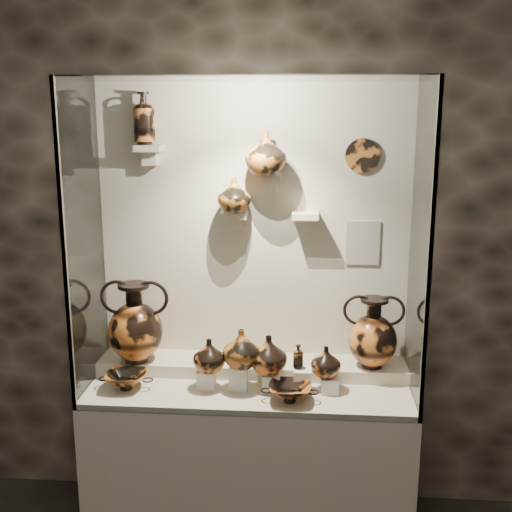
{
  "coord_description": "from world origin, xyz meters",
  "views": [
    {
      "loc": [
        0.28,
        -0.95,
        2.27
      ],
      "look_at": [
        0.03,
        2.22,
        1.52
      ],
      "focal_mm": 45.0,
      "sensor_mm": 36.0,
      "label": 1
    }
  ],
  "objects_px": {
    "jug_a": "(209,355)",
    "ovoid_vase_a": "(234,195)",
    "kylix_left": "(126,379)",
    "ovoid_vase_b": "(266,154)",
    "kylix_right": "(290,391)",
    "jug_e": "(326,362)",
    "jug_c": "(269,354)",
    "lekythos_tall": "(144,115)",
    "amphora_left": "(135,322)",
    "lekythos_small": "(298,355)",
    "amphora_right": "(373,332)",
    "jug_b": "(241,348)"
  },
  "relations": [
    {
      "from": "jug_a",
      "to": "ovoid_vase_a",
      "type": "distance_m",
      "value": 0.84
    },
    {
      "from": "kylix_left",
      "to": "ovoid_vase_b",
      "type": "distance_m",
      "value": 1.37
    },
    {
      "from": "jug_a",
      "to": "kylix_left",
      "type": "distance_m",
      "value": 0.45
    },
    {
      "from": "kylix_right",
      "to": "ovoid_vase_b",
      "type": "height_order",
      "value": "ovoid_vase_b"
    },
    {
      "from": "jug_e",
      "to": "ovoid_vase_a",
      "type": "height_order",
      "value": "ovoid_vase_a"
    },
    {
      "from": "jug_c",
      "to": "lekythos_tall",
      "type": "xyz_separation_m",
      "value": [
        -0.67,
        0.26,
        1.2
      ]
    },
    {
      "from": "amphora_left",
      "to": "lekythos_small",
      "type": "height_order",
      "value": "amphora_left"
    },
    {
      "from": "amphora_left",
      "to": "jug_a",
      "type": "distance_m",
      "value": 0.48
    },
    {
      "from": "jug_e",
      "to": "kylix_left",
      "type": "relative_size",
      "value": 0.59
    },
    {
      "from": "lekythos_tall",
      "to": "ovoid_vase_b",
      "type": "relative_size",
      "value": 1.38
    },
    {
      "from": "kylix_left",
      "to": "lekythos_small",
      "type": "bearing_deg",
      "value": -0.7
    },
    {
      "from": "jug_a",
      "to": "kylix_right",
      "type": "height_order",
      "value": "jug_a"
    },
    {
      "from": "jug_a",
      "to": "jug_e",
      "type": "xyz_separation_m",
      "value": [
        0.6,
        0.03,
        -0.03
      ]
    },
    {
      "from": "amphora_left",
      "to": "kylix_right",
      "type": "height_order",
      "value": "amphora_left"
    },
    {
      "from": "jug_e",
      "to": "ovoid_vase_b",
      "type": "relative_size",
      "value": 0.72
    },
    {
      "from": "lekythos_tall",
      "to": "ovoid_vase_a",
      "type": "relative_size",
      "value": 1.67
    },
    {
      "from": "lekythos_small",
      "to": "jug_e",
      "type": "bearing_deg",
      "value": -7.94
    },
    {
      "from": "kylix_left",
      "to": "jug_c",
      "type": "bearing_deg",
      "value": 0.04
    },
    {
      "from": "amphora_right",
      "to": "jug_e",
      "type": "xyz_separation_m",
      "value": [
        -0.25,
        -0.17,
        -0.1
      ]
    },
    {
      "from": "ovoid_vase_b",
      "to": "kylix_left",
      "type": "bearing_deg",
      "value": -173.16
    },
    {
      "from": "kylix_right",
      "to": "ovoid_vase_a",
      "type": "height_order",
      "value": "ovoid_vase_a"
    },
    {
      "from": "ovoid_vase_b",
      "to": "amphora_left",
      "type": "bearing_deg",
      "value": 171.04
    },
    {
      "from": "ovoid_vase_a",
      "to": "amphora_left",
      "type": "bearing_deg",
      "value": -165.82
    },
    {
      "from": "jug_c",
      "to": "jug_e",
      "type": "distance_m",
      "value": 0.3
    },
    {
      "from": "amphora_right",
      "to": "ovoid_vase_b",
      "type": "distance_m",
      "value": 1.1
    },
    {
      "from": "jug_b",
      "to": "ovoid_vase_a",
      "type": "xyz_separation_m",
      "value": [
        -0.06,
        0.27,
        0.75
      ]
    },
    {
      "from": "lekythos_small",
      "to": "kylix_right",
      "type": "height_order",
      "value": "lekythos_small"
    },
    {
      "from": "amphora_right",
      "to": "jug_b",
      "type": "xyz_separation_m",
      "value": [
        -0.68,
        -0.2,
        -0.03
      ]
    },
    {
      "from": "amphora_left",
      "to": "ovoid_vase_a",
      "type": "bearing_deg",
      "value": 18.33
    },
    {
      "from": "jug_e",
      "to": "lekythos_tall",
      "type": "distance_m",
      "value": 1.59
    },
    {
      "from": "ovoid_vase_a",
      "to": "ovoid_vase_b",
      "type": "bearing_deg",
      "value": -1.71
    },
    {
      "from": "jug_e",
      "to": "kylix_right",
      "type": "height_order",
      "value": "jug_e"
    },
    {
      "from": "lekythos_small",
      "to": "lekythos_tall",
      "type": "height_order",
      "value": "lekythos_tall"
    },
    {
      "from": "kylix_left",
      "to": "ovoid_vase_a",
      "type": "relative_size",
      "value": 1.47
    },
    {
      "from": "jug_c",
      "to": "ovoid_vase_b",
      "type": "distance_m",
      "value": 1.03
    },
    {
      "from": "jug_e",
      "to": "ovoid_vase_b",
      "type": "bearing_deg",
      "value": 153.57
    },
    {
      "from": "amphora_left",
      "to": "jug_a",
      "type": "bearing_deg",
      "value": -13.56
    },
    {
      "from": "kylix_right",
      "to": "lekythos_tall",
      "type": "relative_size",
      "value": 0.89
    },
    {
      "from": "amphora_right",
      "to": "lekythos_small",
      "type": "relative_size",
      "value": 2.72
    },
    {
      "from": "jug_b",
      "to": "ovoid_vase_a",
      "type": "distance_m",
      "value": 0.8
    },
    {
      "from": "amphora_right",
      "to": "lekythos_tall",
      "type": "height_order",
      "value": "lekythos_tall"
    },
    {
      "from": "lekythos_small",
      "to": "jug_c",
      "type": "bearing_deg",
      "value": 172.39
    },
    {
      "from": "jug_a",
      "to": "jug_c",
      "type": "bearing_deg",
      "value": 5.58
    },
    {
      "from": "amphora_right",
      "to": "ovoid_vase_b",
      "type": "xyz_separation_m",
      "value": [
        -0.58,
        0.05,
        0.94
      ]
    },
    {
      "from": "amphora_left",
      "to": "kylix_right",
      "type": "xyz_separation_m",
      "value": [
        0.85,
        -0.29,
        -0.24
      ]
    },
    {
      "from": "jug_c",
      "to": "ovoid_vase_a",
      "type": "distance_m",
      "value": 0.85
    },
    {
      "from": "jug_a",
      "to": "jug_e",
      "type": "relative_size",
      "value": 1.08
    },
    {
      "from": "kylix_right",
      "to": "jug_a",
      "type": "bearing_deg",
      "value": 140.69
    },
    {
      "from": "kylix_left",
      "to": "lekythos_tall",
      "type": "distance_m",
      "value": 1.38
    },
    {
      "from": "amphora_left",
      "to": "jug_a",
      "type": "relative_size",
      "value": 2.55
    }
  ]
}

